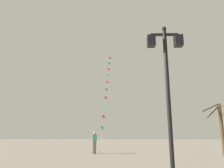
{
  "coord_description": "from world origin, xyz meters",
  "views": [
    {
      "loc": [
        0.28,
        -0.11,
        1.34
      ],
      "look_at": [
        -0.01,
        17.52,
        5.62
      ],
      "focal_mm": 34.56,
      "sensor_mm": 36.0,
      "label": 1
    }
  ],
  "objects_px": {
    "kite_train": "(106,90)",
    "kite_flyer": "(95,142)",
    "twin_lantern_lamp_post": "(167,70)",
    "bare_tree": "(221,127)"
  },
  "relations": [
    {
      "from": "kite_train",
      "to": "kite_flyer",
      "type": "xyz_separation_m",
      "value": [
        -0.62,
        -6.49,
        -5.58
      ]
    },
    {
      "from": "bare_tree",
      "to": "twin_lantern_lamp_post",
      "type": "bearing_deg",
      "value": -123.93
    },
    {
      "from": "kite_train",
      "to": "bare_tree",
      "type": "xyz_separation_m",
      "value": [
        8.47,
        -8.52,
        -4.48
      ]
    },
    {
      "from": "kite_train",
      "to": "bare_tree",
      "type": "distance_m",
      "value": 12.82
    },
    {
      "from": "twin_lantern_lamp_post",
      "to": "bare_tree",
      "type": "relative_size",
      "value": 1.42
    },
    {
      "from": "twin_lantern_lamp_post",
      "to": "bare_tree",
      "type": "distance_m",
      "value": 10.28
    },
    {
      "from": "kite_flyer",
      "to": "bare_tree",
      "type": "relative_size",
      "value": 0.47
    },
    {
      "from": "kite_train",
      "to": "bare_tree",
      "type": "height_order",
      "value": "kite_train"
    },
    {
      "from": "kite_train",
      "to": "kite_flyer",
      "type": "bearing_deg",
      "value": -95.49
    },
    {
      "from": "twin_lantern_lamp_post",
      "to": "kite_train",
      "type": "bearing_deg",
      "value": 99.38
    }
  ]
}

